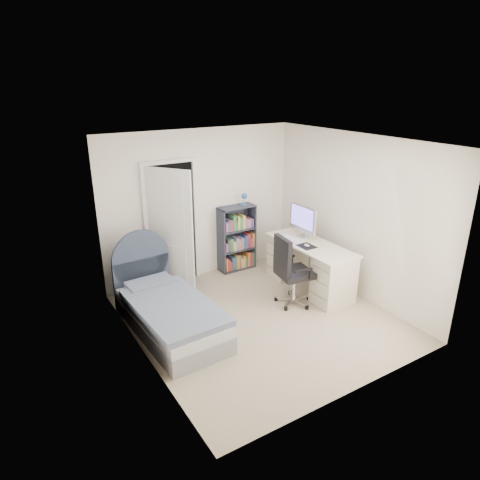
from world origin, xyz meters
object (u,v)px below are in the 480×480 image
desk (309,264)px  bookcase (237,241)px  floor_lamp (167,260)px  bed (168,311)px  nightstand (149,269)px  office_chair (290,268)px

desk → bookcase: bearing=114.8°
floor_lamp → bookcase: bearing=4.4°
bed → nightstand: size_ratio=3.20×
desk → office_chair: size_ratio=1.46×
desk → office_chair: 0.68m
nightstand → bookcase: size_ratio=0.44×
floor_lamp → desk: desk is taller
bed → office_chair: bed is taller
desk → office_chair: desk is taller
nightstand → bookcase: (1.67, 0.07, 0.13)m
bed → nightstand: bed is taller
bed → desk: bearing=-1.2°
bed → nightstand: (0.17, 1.15, 0.14)m
nightstand → office_chair: (1.65, -1.46, 0.20)m
office_chair → desk: bearing=23.3°
bed → desk: desk is taller
bookcase → desk: (0.59, -1.27, -0.10)m
floor_lamp → bed: bearing=-112.5°
bed → nightstand: 1.17m
office_chair → bookcase: bearing=89.3°
bed → floor_lamp: 1.23m
bed → floor_lamp: size_ratio=1.58×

